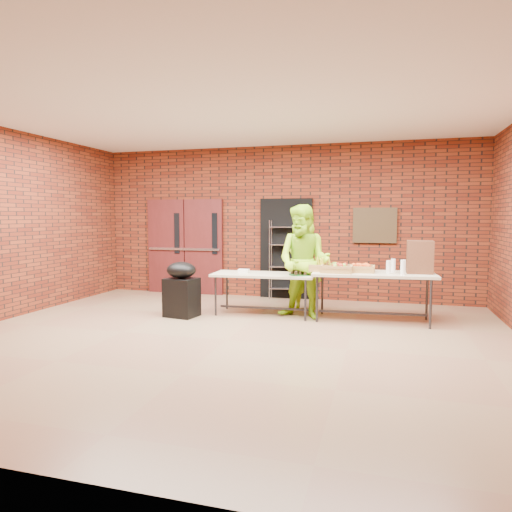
{
  "coord_description": "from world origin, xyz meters",
  "views": [
    {
      "loc": [
        2.08,
        -5.92,
        1.73
      ],
      "look_at": [
        0.03,
        1.4,
        1.07
      ],
      "focal_mm": 32.0,
      "sensor_mm": 36.0,
      "label": 1
    }
  ],
  "objects_px": {
    "table_left": "(264,277)",
    "volunteer_man": "(304,262)",
    "volunteer_woman": "(306,265)",
    "covered_grill": "(182,289)",
    "wire_rack": "(284,260)",
    "table_right": "(373,277)",
    "coffee_dispenser": "(420,257)"
  },
  "relations": [
    {
      "from": "table_left",
      "to": "table_right",
      "type": "xyz_separation_m",
      "value": [
        1.86,
        0.02,
        0.07
      ]
    },
    {
      "from": "coffee_dispenser",
      "to": "volunteer_man",
      "type": "xyz_separation_m",
      "value": [
        -1.86,
        -0.23,
        -0.11
      ]
    },
    {
      "from": "table_right",
      "to": "coffee_dispenser",
      "type": "relative_size",
      "value": 3.81
    },
    {
      "from": "wire_rack",
      "to": "covered_grill",
      "type": "xyz_separation_m",
      "value": [
        -1.35,
        -2.1,
        -0.35
      ]
    },
    {
      "from": "coffee_dispenser",
      "to": "volunteer_woman",
      "type": "relative_size",
      "value": 0.32
    },
    {
      "from": "table_right",
      "to": "volunteer_woman",
      "type": "bearing_deg",
      "value": 148.16
    },
    {
      "from": "coffee_dispenser",
      "to": "covered_grill",
      "type": "bearing_deg",
      "value": -170.35
    },
    {
      "from": "table_left",
      "to": "volunteer_man",
      "type": "relative_size",
      "value": 0.94
    },
    {
      "from": "covered_grill",
      "to": "wire_rack",
      "type": "bearing_deg",
      "value": 66.56
    },
    {
      "from": "wire_rack",
      "to": "table_left",
      "type": "relative_size",
      "value": 0.91
    },
    {
      "from": "table_right",
      "to": "covered_grill",
      "type": "height_order",
      "value": "covered_grill"
    },
    {
      "from": "volunteer_woman",
      "to": "volunteer_man",
      "type": "distance_m",
      "value": 0.77
    },
    {
      "from": "wire_rack",
      "to": "coffee_dispenser",
      "type": "bearing_deg",
      "value": -39.16
    },
    {
      "from": "wire_rack",
      "to": "table_right",
      "type": "height_order",
      "value": "wire_rack"
    },
    {
      "from": "wire_rack",
      "to": "covered_grill",
      "type": "bearing_deg",
      "value": -132.68
    },
    {
      "from": "covered_grill",
      "to": "coffee_dispenser",
      "type": "bearing_deg",
      "value": 19.01
    },
    {
      "from": "covered_grill",
      "to": "table_left",
      "type": "bearing_deg",
      "value": 30.88
    },
    {
      "from": "wire_rack",
      "to": "coffee_dispenser",
      "type": "height_order",
      "value": "wire_rack"
    },
    {
      "from": "coffee_dispenser",
      "to": "volunteer_woman",
      "type": "height_order",
      "value": "volunteer_woman"
    },
    {
      "from": "table_left",
      "to": "table_right",
      "type": "distance_m",
      "value": 1.86
    },
    {
      "from": "wire_rack",
      "to": "volunteer_man",
      "type": "xyz_separation_m",
      "value": [
        0.7,
        -1.66,
        0.14
      ]
    },
    {
      "from": "covered_grill",
      "to": "volunteer_man",
      "type": "height_order",
      "value": "volunteer_man"
    },
    {
      "from": "volunteer_man",
      "to": "covered_grill",
      "type": "bearing_deg",
      "value": -155.65
    },
    {
      "from": "table_right",
      "to": "coffee_dispenser",
      "type": "height_order",
      "value": "coffee_dispenser"
    },
    {
      "from": "table_left",
      "to": "volunteer_man",
      "type": "height_order",
      "value": "volunteer_man"
    },
    {
      "from": "wire_rack",
      "to": "volunteer_woman",
      "type": "xyz_separation_m",
      "value": [
        0.6,
        -0.9,
        0.0
      ]
    },
    {
      "from": "table_left",
      "to": "volunteer_woman",
      "type": "xyz_separation_m",
      "value": [
        0.62,
        0.67,
        0.16
      ]
    },
    {
      "from": "volunteer_man",
      "to": "volunteer_woman",
      "type": "bearing_deg",
      "value": 109.76
    },
    {
      "from": "wire_rack",
      "to": "volunteer_man",
      "type": "height_order",
      "value": "volunteer_man"
    },
    {
      "from": "volunteer_man",
      "to": "table_left",
      "type": "bearing_deg",
      "value": -174.4
    },
    {
      "from": "wire_rack",
      "to": "table_left",
      "type": "height_order",
      "value": "wire_rack"
    },
    {
      "from": "wire_rack",
      "to": "table_right",
      "type": "bearing_deg",
      "value": -50.18
    }
  ]
}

